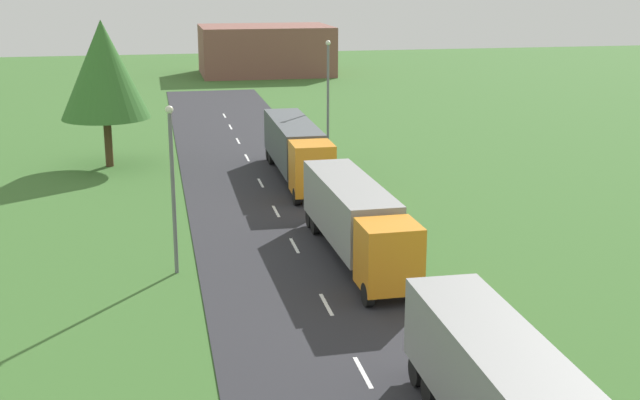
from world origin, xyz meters
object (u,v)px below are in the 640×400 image
Objects in this scene: truck_third at (296,148)px; lamppost_third at (328,93)px; truck_second at (356,218)px; tree_oak at (104,70)px; lamppost_second at (173,181)px; distant_building at (265,50)px.

lamppost_third is (3.46, 6.41, 2.61)m from truck_third.
lamppost_third reaches higher than truck_second.
tree_oak is (-12.35, 6.53, 4.66)m from truck_third.
lamppost_second is at bearing -117.36° from lamppost_third.
tree_oak reaches higher than truck_third.
truck_second is 1.50× the size of lamppost_third.
tree_oak is 0.60× the size of distant_building.
distant_building is at bearing 70.75° from tree_oak.
truck_third is 59.17m from distant_building.
truck_third reaches higher than truck_second.
lamppost_third is at bearing -0.46° from tree_oak.
truck_second is 75.50m from distant_building.
lamppost_second is at bearing -100.78° from distant_building.
lamppost_third is at bearing 62.64° from lamppost_second.
tree_oak is at bearing 179.54° from lamppost_third.
distant_building is (2.46, 52.45, -1.61)m from lamppost_third.
lamppost_third is 15.95m from tree_oak.
tree_oak is at bearing 152.13° from truck_third.
lamppost_second is 76.85m from distant_building.
tree_oak is at bearing -109.25° from distant_building.
truck_second is 1.66× the size of lamppost_second.
distant_building reaches higher than truck_second.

